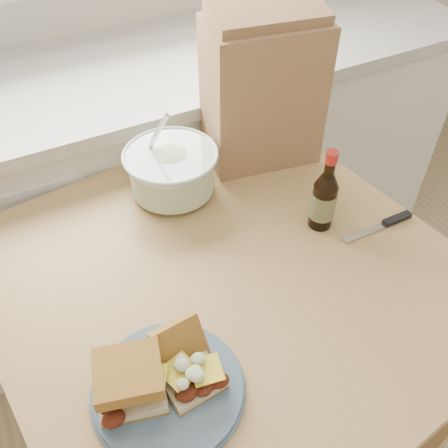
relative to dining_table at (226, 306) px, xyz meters
name	(u,v)px	position (x,y,z in m)	size (l,w,h in m)	color
cabinet_run	(136,186)	(0.03, 0.78, -0.22)	(2.50, 0.64, 0.94)	white
dining_table	(226,306)	(0.00, 0.00, 0.00)	(1.10, 1.10, 0.82)	tan
plate	(168,389)	(-0.22, -0.20, 0.13)	(0.27, 0.27, 0.02)	#496177
sandwich_left	(130,381)	(-0.28, -0.18, 0.18)	(0.14, 0.13, 0.08)	#CEB691
sandwich_right	(187,364)	(-0.18, -0.19, 0.17)	(0.11, 0.15, 0.09)	#CEB691
coleslaw_bowl	(172,173)	(0.01, 0.31, 0.18)	(0.24, 0.24, 0.24)	silver
beer_bottle	(324,199)	(0.27, 0.04, 0.20)	(0.06, 0.06, 0.21)	black
knife	(389,222)	(0.42, -0.04, 0.13)	(0.20, 0.02, 0.01)	silver
paper_bag	(262,93)	(0.29, 0.35, 0.31)	(0.29, 0.19, 0.38)	#916446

